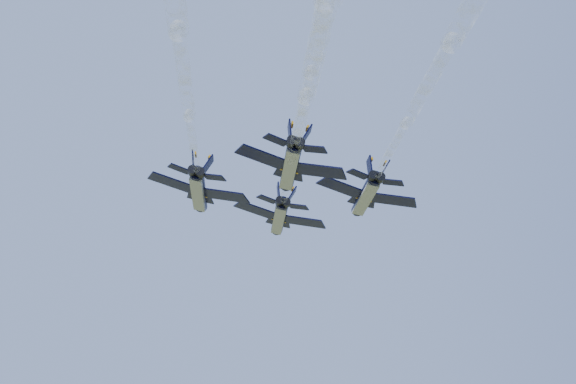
{
  "coord_description": "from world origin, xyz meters",
  "views": [
    {
      "loc": [
        4.43,
        -96.08,
        58.0
      ],
      "look_at": [
        3.0,
        0.87,
        93.29
      ],
      "focal_mm": 45.0,
      "sensor_mm": 36.0,
      "label": 1
    }
  ],
  "objects_px": {
    "jet_lead": "(279,218)",
    "jet_right": "(366,196)",
    "jet_left": "(199,192)",
    "jet_slot": "(290,167)"
  },
  "relations": [
    {
      "from": "jet_left",
      "to": "jet_slot",
      "type": "bearing_deg",
      "value": -40.3
    },
    {
      "from": "jet_left",
      "to": "jet_slot",
      "type": "xyz_separation_m",
      "value": [
        12.77,
        -8.95,
        0.0
      ]
    },
    {
      "from": "jet_slot",
      "to": "jet_lead",
      "type": "bearing_deg",
      "value": 89.97
    },
    {
      "from": "jet_lead",
      "to": "jet_right",
      "type": "height_order",
      "value": "same"
    },
    {
      "from": "jet_left",
      "to": "jet_right",
      "type": "bearing_deg",
      "value": 0.12
    },
    {
      "from": "jet_left",
      "to": "jet_right",
      "type": "distance_m",
      "value": 23.39
    },
    {
      "from": "jet_lead",
      "to": "jet_slot",
      "type": "xyz_separation_m",
      "value": [
        1.92,
        -20.91,
        0.0
      ]
    },
    {
      "from": "jet_left",
      "to": "jet_right",
      "type": "height_order",
      "value": "same"
    },
    {
      "from": "jet_lead",
      "to": "jet_right",
      "type": "distance_m",
      "value": 15.81
    },
    {
      "from": "jet_lead",
      "to": "jet_right",
      "type": "relative_size",
      "value": 1.0
    }
  ]
}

